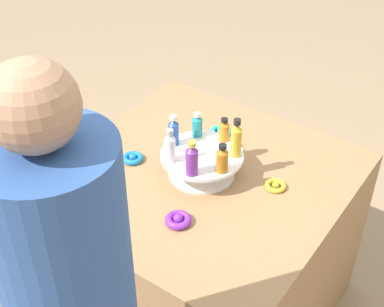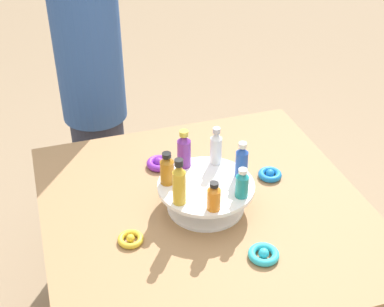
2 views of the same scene
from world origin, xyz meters
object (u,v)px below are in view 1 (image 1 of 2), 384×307
Objects in this scene: bottle_orange at (224,130)px; bottle_gold at (236,139)px; bottle_clear at (170,147)px; bottle_purple at (192,159)px; ribbon_bow_teal at (221,132)px; bottle_blue at (173,131)px; display_stand at (202,162)px; ribbon_bow_blue at (133,158)px; bottle_teal at (197,125)px; ribbon_bow_purple at (178,220)px; ribbon_bow_gold at (275,186)px; bottle_amber at (222,159)px.

bottle_gold is at bearing -123.98° from bottle_orange.
bottle_clear is 0.10m from bottle_purple.
bottle_clear is 1.48× the size of ribbon_bow_teal.
ribbon_bow_teal is at bearing -7.36° from bottle_blue.
display_stand is 0.15m from bottle_purple.
bottle_orange reaches higher than ribbon_bow_blue.
bottle_teal is 0.20m from ribbon_bow_teal.
bottle_purple is at bearing 18.31° from ribbon_bow_purple.
display_stand is 2.49× the size of bottle_blue.
display_stand is 0.27m from ribbon_bow_gold.
display_stand is 3.09× the size of bottle_teal.
ribbon_bow_blue reaches higher than ribbon_bow_gold.
bottle_gold is 1.72× the size of ribbon_bow_purple.
bottle_clear is 0.23m from ribbon_bow_blue.
bottle_gold is 0.21m from ribbon_bow_gold.
bottle_gold reaches higher than bottle_clear.
bottle_clear is 0.38m from ribbon_bow_gold.
bottle_gold is 0.22m from bottle_clear.
bottle_blue is at bearing 81.74° from bottle_amber.
bottle_teal is at bearing -179.17° from ribbon_bow_teal.
bottle_blue is (-0.07, 0.21, -0.01)m from bottle_gold.
bottle_gold is 1.71× the size of ribbon_bow_teal.
bottle_teal is 1.28× the size of ribbon_bow_gold.
bottle_amber is 1.23× the size of ribbon_bow_purple.
bottle_blue reaches higher than ribbon_bow_gold.
ribbon_bow_purple is at bearing 176.62° from bottle_gold.
bottle_purple is 0.20m from ribbon_bow_purple.
bottle_clear is at bearing 158.88° from bottle_orange.
bottle_purple is at bearing -123.98° from bottle_blue.
bottle_orange is at bearing 4.59° from bottle_purple.
bottle_amber is at bearing -46.84° from bottle_purple.
ribbon_bow_blue is (-0.19, 0.27, -0.12)m from bottle_orange.
bottle_amber is at bearing -147.17° from ribbon_bow_teal.
ribbon_bow_purple is at bearing 152.93° from ribbon_bow_gold.
display_stand is 3.41× the size of ribbon_bow_purple.
bottle_gold reaches higher than bottle_teal.
ribbon_bow_blue is at bearing 126.12° from bottle_orange.
bottle_orange is 0.39m from ribbon_bow_purple.
bottle_amber is 1.23× the size of ribbon_bow_teal.
bottle_gold is at bearing -72.55° from bottle_blue.
ribbon_bow_purple is 1.16× the size of ribbon_bow_gold.
ribbon_bow_purple is at bearing -169.95° from bottle_orange.
display_stand is at bearing -85.41° from bottle_blue.
bottle_orange reaches higher than ribbon_bow_teal.
bottle_teal is 0.35m from ribbon_bow_gold.
bottle_teal is 0.18m from bottle_clear.
bottle_clear is at bearing -177.22° from ribbon_bow_teal.
bottle_clear is at bearing 107.45° from bottle_amber.
ribbon_bow_gold is 0.95× the size of ribbon_bow_blue.
ribbon_bow_blue is at bearing 107.93° from ribbon_bow_gold.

